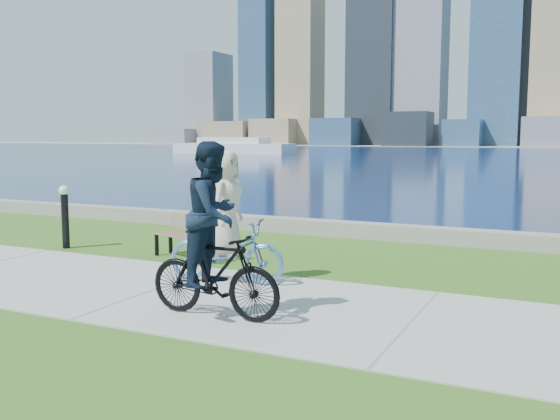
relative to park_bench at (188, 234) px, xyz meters
The scene contains 11 objects.
ground 2.63m from the park_bench, 68.03° to the right, with size 320.00×320.00×0.00m, color #2E5716.
concrete_path 2.63m from the park_bench, 68.03° to the right, with size 80.00×3.50×0.02m, color #979793.
seawall 3.94m from the park_bench, 75.75° to the left, with size 90.00×0.50×0.35m, color gray.
bay_water 69.61m from the park_bench, 89.20° to the left, with size 320.00×131.00×0.01m, color #0C1F4D.
far_shore 127.61m from the park_bench, 89.57° to the left, with size 320.00×30.00×0.12m, color gray.
city_skyline 128.48m from the park_bench, 90.50° to the left, with size 175.31×22.10×76.00m.
ferry_near 66.35m from the park_bench, 119.08° to the left, with size 15.30×4.37×2.08m.
park_bench is the anchor object (origin of this frame).
bollard_lamp 2.97m from the park_bench, behind, with size 0.22×0.22×1.34m.
cyclist_woman 2.30m from the park_bench, 40.43° to the right, with size 0.98×2.04×2.14m.
cyclist_man 4.18m from the park_bench, 51.33° to the right, with size 0.71×1.90×2.30m.
Camera 1 is at (5.84, -7.64, 2.40)m, focal length 40.00 mm.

